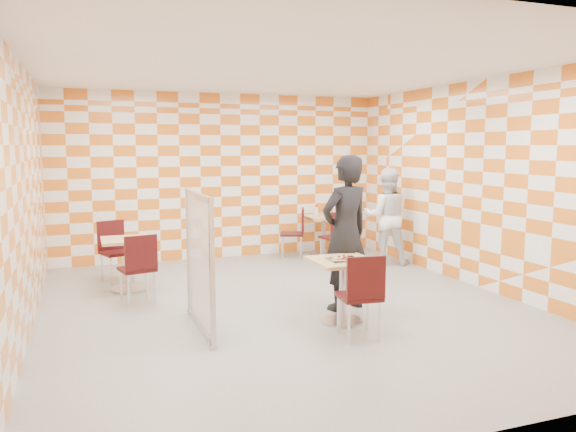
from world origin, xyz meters
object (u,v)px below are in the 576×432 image
object	(u,v)px
second_table	(324,229)
partition	(199,261)
main_table	(343,280)
man_dark	(346,233)
chair_empty_far	(114,246)
man_white	(386,216)
empty_table	(128,255)
soda_bottle	(328,210)
chair_main_front	(362,290)
sport_bottle	(316,211)
chair_second_side	(297,229)
chair_empty_near	(139,263)
chair_second_front	(338,233)

from	to	relation	value
second_table	partition	xyz separation A→B (m)	(-3.05, -3.53, 0.28)
main_table	man_dark	xyz separation A→B (m)	(0.27, 0.50, 0.46)
chair_empty_far	man_white	xyz separation A→B (m)	(4.53, -0.30, 0.29)
empty_table	soda_bottle	world-z (taller)	soda_bottle
second_table	chair_main_front	world-z (taller)	chair_main_front
chair_main_front	sport_bottle	size ratio (longest dim) A/B	4.62
main_table	sport_bottle	bearing A→B (deg)	71.27
main_table	soda_bottle	distance (m)	4.24
second_table	soda_bottle	size ratio (longest dim) A/B	3.26
man_dark	soda_bottle	world-z (taller)	man_dark
man_dark	chair_main_front	bearing A→B (deg)	57.20
main_table	chair_main_front	size ratio (longest dim) A/B	0.81
chair_second_side	sport_bottle	bearing A→B (deg)	22.80
sport_bottle	empty_table	bearing A→B (deg)	-156.83
main_table	man_white	world-z (taller)	man_white
chair_second_side	chair_empty_near	bearing A→B (deg)	-144.64
man_white	sport_bottle	size ratio (longest dim) A/B	8.38
chair_empty_near	man_white	size ratio (longest dim) A/B	0.55
chair_empty_far	sport_bottle	distance (m)	3.83
chair_second_front	chair_empty_far	bearing A→B (deg)	-179.95
main_table	chair_second_side	distance (m)	3.83
second_table	man_dark	size ratio (longest dim) A/B	0.39
chair_second_side	soda_bottle	distance (m)	0.79
chair_main_front	man_white	xyz separation A→B (m)	(2.22, 3.35, 0.29)
man_white	sport_bottle	xyz separation A→B (m)	(-0.82, 1.20, 0.00)
second_table	sport_bottle	distance (m)	0.36
second_table	man_white	size ratio (longest dim) A/B	0.45
chair_second_side	second_table	bearing A→B (deg)	9.38
man_white	man_dark	bearing A→B (deg)	73.45
chair_empty_far	man_white	distance (m)	4.55
chair_second_side	man_dark	distance (m)	3.31
second_table	empty_table	world-z (taller)	same
empty_table	chair_main_front	world-z (taller)	chair_main_front
empty_table	chair_empty_near	xyz separation A→B (m)	(0.08, -0.81, 0.04)
empty_table	chair_empty_near	distance (m)	0.82
chair_main_front	chair_empty_far	size ratio (longest dim) A/B	1.00
man_white	sport_bottle	distance (m)	1.45
chair_main_front	chair_empty_far	distance (m)	4.32
partition	soda_bottle	bearing A→B (deg)	48.85
second_table	empty_table	size ratio (longest dim) A/B	1.00
chair_main_front	sport_bottle	bearing A→B (deg)	72.83
chair_second_side	partition	xyz separation A→B (m)	(-2.48, -3.44, 0.25)
man_dark	main_table	bearing A→B (deg)	45.77
empty_table	chair_second_front	bearing A→B (deg)	10.06
chair_empty_near	sport_bottle	distance (m)	4.20
second_table	chair_empty_near	distance (m)	4.23
partition	man_white	xyz separation A→B (m)	(3.76, 2.44, 0.05)
chair_second_front	chair_second_side	distance (m)	0.85
sport_bottle	man_dark	bearing A→B (deg)	-107.17
soda_bottle	sport_bottle	bearing A→B (deg)	-179.00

